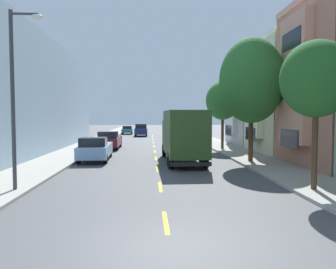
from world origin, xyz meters
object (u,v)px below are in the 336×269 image
street_tree_nearest (316,79)px  moving_navy_sedan (141,130)px  street_lamp (16,87)px  delivery_box_truck (183,134)px  parked_pickup_charcoal (178,130)px  parked_sedan_teal (127,130)px  parked_pickup_burgundy (109,140)px  street_tree_second (252,81)px  street_tree_third (223,101)px  parked_pickup_sky (95,149)px  parked_suv_black (185,132)px

street_tree_nearest → moving_navy_sedan: (-8.20, 39.29, -3.72)m
street_lamp → delivery_box_truck: 11.73m
parked_pickup_charcoal → parked_sedan_teal: (-8.67, 3.19, -0.08)m
street_lamp → moving_navy_sedan: 39.01m
delivery_box_truck → parked_pickup_burgundy: delivery_box_truck is taller
street_tree_second → street_tree_third: (0.00, 8.71, -0.95)m
street_tree_third → street_tree_second: bearing=-90.0°
street_tree_third → delivery_box_truck: (-4.59, -8.30, -2.64)m
street_tree_nearest → street_lamp: size_ratio=0.84×
parked_pickup_sky → parked_suv_black: parked_suv_black is taller
parked_suv_black → street_tree_third: bearing=-81.3°
parked_pickup_charcoal → delivery_box_truck: bearing=-94.3°
street_tree_third → parked_pickup_charcoal: 25.21m
parked_pickup_sky → moving_navy_sedan: 28.95m
delivery_box_truck → parked_pickup_burgundy: 11.68m
street_tree_second → parked_suv_black: size_ratio=1.72×
street_tree_second → delivery_box_truck: 5.84m
parked_suv_black → moving_navy_sedan: bearing=126.3°
parked_suv_black → moving_navy_sedan: 10.36m
street_lamp → delivery_box_truck: size_ratio=0.90×
parked_sedan_teal → parked_pickup_burgundy: 26.48m
parked_suv_black → street_tree_nearest: bearing=-86.2°
parked_pickup_sky → parked_pickup_burgundy: (-0.01, 8.51, 0.00)m
parked_pickup_charcoal → parked_sedan_teal: parked_pickup_charcoal is taller
moving_navy_sedan → street_tree_nearest: bearing=-78.2°
parked_pickup_charcoal → moving_navy_sedan: moving_navy_sedan is taller
parked_sedan_teal → moving_navy_sedan: size_ratio=0.94×
parked_pickup_sky → moving_navy_sedan: moving_navy_sedan is taller
parked_pickup_charcoal → parked_sedan_teal: bearing=159.8°
street_tree_third → moving_navy_sedan: size_ratio=1.32×
delivery_box_truck → parked_suv_black: size_ratio=1.70×
street_lamp → street_tree_second: bearing=33.1°
street_lamp → parked_sedan_teal: 44.97m
street_tree_third → street_tree_nearest: bearing=-90.0°
street_tree_second → street_lamp: street_tree_second is taller
parked_suv_black → parked_sedan_teal: bearing=121.1°
parked_suv_black → delivery_box_truck: bearing=-96.6°
moving_navy_sedan → parked_sedan_teal: bearing=112.9°
street_tree_third → parked_pickup_charcoal: bearing=94.9°
parked_pickup_charcoal → parked_pickup_burgundy: 24.84m
street_lamp → parked_sedan_teal: street_lamp is taller
street_tree_third → parked_pickup_burgundy: 11.53m
street_tree_nearest → moving_navy_sedan: size_ratio=1.29×
parked_pickup_charcoal → parked_pickup_burgundy: size_ratio=1.00×
street_tree_second → parked_pickup_burgundy: bearing=136.4°
street_tree_second → parked_pickup_charcoal: street_tree_second is taller
street_lamp → moving_navy_sedan: street_lamp is taller
street_tree_third → moving_navy_sedan: (-8.20, 21.87, -3.65)m
parked_pickup_burgundy → parked_pickup_sky: bearing=-89.9°
parked_pickup_charcoal → parked_pickup_burgundy: same height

